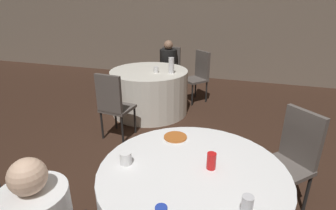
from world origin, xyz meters
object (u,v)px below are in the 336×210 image
chair_far_south (113,102)px  person_black_shirt (167,68)px  pizza_plate_near (175,137)px  soda_can_silver (247,205)px  chair_near_northeast (293,153)px  soda_can_red (211,161)px  chair_far_northeast (199,72)px  chair_far_north (170,67)px  bottle_far (171,66)px  table_far (149,92)px

chair_far_south → person_black_shirt: bearing=91.7°
pizza_plate_near → soda_can_silver: bearing=-49.1°
pizza_plate_near → person_black_shirt: bearing=109.0°
chair_near_northeast → pizza_plate_near: chair_near_northeast is taller
person_black_shirt → soda_can_red: person_black_shirt is taller
chair_near_northeast → chair_far_northeast: same height
chair_far_north → pizza_plate_near: bearing=110.2°
chair_far_south → soda_can_silver: chair_far_south is taller
chair_far_south → soda_can_red: (1.55, -1.37, 0.24)m
bottle_far → person_black_shirt: bearing=111.3°
chair_far_north → pizza_plate_near: (1.03, -3.19, 0.19)m
chair_far_northeast → chair_far_north: same height
chair_far_south → pizza_plate_near: size_ratio=4.44×
soda_can_silver → chair_far_northeast: bearing=105.2°
pizza_plate_near → bottle_far: size_ratio=0.85×
table_far → chair_far_northeast: bearing=49.6°
chair_far_northeast → person_black_shirt: bearing=32.8°
table_far → chair_near_northeast: bearing=-39.7°
soda_can_red → person_black_shirt: bearing=112.6°
person_black_shirt → pizza_plate_near: 3.20m
chair_far_north → chair_far_northeast: bearing=160.9°
chair_far_northeast → pizza_plate_near: (0.37, -2.93, 0.19)m
chair_far_northeast → soda_can_red: size_ratio=7.93×
soda_can_red → chair_far_north: bearing=111.5°
chair_far_south → pizza_plate_near: bearing=-35.2°
chair_near_northeast → chair_far_south: (-2.19, 0.65, 0.00)m
chair_near_northeast → soda_can_silver: (-0.39, -1.09, 0.24)m
soda_can_silver → soda_can_red: same height
chair_far_north → chair_far_south: bearing=88.2°
table_far → chair_far_south: chair_far_south is taller
person_black_shirt → bottle_far: bearing=113.6°
soda_can_red → bottle_far: 2.60m
chair_near_northeast → bottle_far: bearing=-0.4°
table_far → pizza_plate_near: 2.40m
chair_near_northeast → chair_far_south: 2.29m
soda_can_silver → person_black_shirt: bearing=113.9°
pizza_plate_near → soda_can_silver: 0.94m
chair_far_northeast → soda_can_silver: size_ratio=7.93×
chair_far_south → soda_can_silver: (1.80, -1.74, 0.24)m
pizza_plate_near → table_far: bearing=117.0°
pizza_plate_near → soda_can_red: soda_can_red is taller
chair_far_north → table_far: bearing=90.0°
person_black_shirt → soda_can_silver: person_black_shirt is taller
soda_can_red → bottle_far: size_ratio=0.47×
chair_near_northeast → soda_can_red: 1.00m
table_far → bottle_far: size_ratio=5.14×
table_far → chair_far_north: size_ratio=1.37×
chair_near_northeast → soda_can_silver: bearing=114.8°
soda_can_red → chair_far_south: bearing=138.4°
chair_far_north → bottle_far: size_ratio=3.76×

